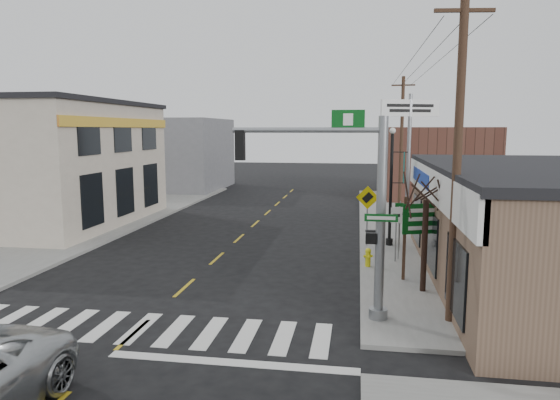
% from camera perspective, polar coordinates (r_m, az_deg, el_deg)
% --- Properties ---
extents(ground, '(140.00, 140.00, 0.00)m').
position_cam_1_polar(ground, '(14.34, -16.42, -14.49)').
color(ground, black).
rests_on(ground, ground).
extents(sidewalk_right, '(6.00, 38.00, 0.13)m').
position_cam_1_polar(sidewalk_right, '(25.68, 15.83, -4.30)').
color(sidewalk_right, slate).
rests_on(sidewalk_right, ground).
extents(sidewalk_left, '(6.00, 38.00, 0.13)m').
position_cam_1_polar(sidewalk_left, '(29.49, -21.51, -2.98)').
color(sidewalk_left, slate).
rests_on(sidewalk_left, ground).
extents(center_line, '(0.12, 56.00, 0.01)m').
position_cam_1_polar(center_line, '(21.45, -7.23, -6.64)').
color(center_line, gold).
rests_on(center_line, ground).
extents(crosswalk, '(11.00, 2.20, 0.01)m').
position_cam_1_polar(crosswalk, '(14.67, -15.74, -13.91)').
color(crosswalk, silver).
rests_on(crosswalk, ground).
extents(left_building, '(12.00, 12.00, 6.80)m').
position_cam_1_polar(left_building, '(32.11, -27.09, 3.56)').
color(left_building, '#BCB09D').
rests_on(left_building, ground).
extents(bldg_distant_right, '(8.00, 10.00, 5.60)m').
position_cam_1_polar(bldg_distant_right, '(42.45, 17.29, 4.14)').
color(bldg_distant_right, '#543126').
rests_on(bldg_distant_right, ground).
extents(bldg_distant_left, '(9.00, 10.00, 6.40)m').
position_cam_1_polar(bldg_distant_left, '(47.09, -12.09, 5.16)').
color(bldg_distant_left, slate).
rests_on(bldg_distant_left, ground).
extents(traffic_signal_pole, '(4.59, 0.37, 5.82)m').
position_cam_1_polar(traffic_signal_pole, '(13.88, 8.66, 0.43)').
color(traffic_signal_pole, gray).
rests_on(traffic_signal_pole, sidewalk_right).
extents(guide_sign, '(1.70, 0.14, 2.97)m').
position_cam_1_polar(guide_sign, '(18.09, 16.27, -3.03)').
color(guide_sign, '#432D1F').
rests_on(guide_sign, sidewalk_right).
extents(fire_hydrant, '(0.23, 0.23, 0.73)m').
position_cam_1_polar(fire_hydrant, '(19.81, 10.03, -6.37)').
color(fire_hydrant, '#D0CC13').
rests_on(fire_hydrant, sidewalk_right).
extents(ped_crossing_sign, '(1.07, 0.08, 2.76)m').
position_cam_1_polar(ped_crossing_sign, '(23.08, 9.96, -0.55)').
color(ped_crossing_sign, gray).
rests_on(ped_crossing_sign, sidewalk_right).
extents(lamp_post, '(0.70, 0.55, 5.38)m').
position_cam_1_polar(lamp_post, '(23.21, 12.74, 2.49)').
color(lamp_post, black).
rests_on(lamp_post, sidewalk_right).
extents(dance_center_sign, '(3.41, 0.21, 7.24)m').
position_cam_1_polar(dance_center_sign, '(28.67, 14.59, 8.03)').
color(dance_center_sign, gray).
rests_on(dance_center_sign, sidewalk_right).
extents(bare_tree, '(2.28, 2.28, 4.57)m').
position_cam_1_polar(bare_tree, '(16.69, 16.45, 1.89)').
color(bare_tree, black).
rests_on(bare_tree, sidewalk_right).
extents(shrub_front, '(1.27, 1.27, 0.95)m').
position_cam_1_polar(shrub_front, '(15.89, 27.38, -10.50)').
color(shrub_front, black).
rests_on(shrub_front, sidewalk_right).
extents(shrub_back, '(1.04, 1.04, 0.78)m').
position_cam_1_polar(shrub_back, '(22.49, 21.78, -5.11)').
color(shrub_back, black).
rests_on(shrub_back, sidewalk_right).
extents(utility_pole_near, '(1.55, 0.23, 8.90)m').
position_cam_1_polar(utility_pole_near, '(14.17, 19.61, 4.66)').
color(utility_pole_near, '#42291F').
rests_on(utility_pole_near, sidewalk_right).
extents(utility_pole_far, '(1.52, 0.23, 8.75)m').
position_cam_1_polar(utility_pole_far, '(34.32, 13.70, 6.47)').
color(utility_pole_far, '#453222').
rests_on(utility_pole_far, sidewalk_right).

